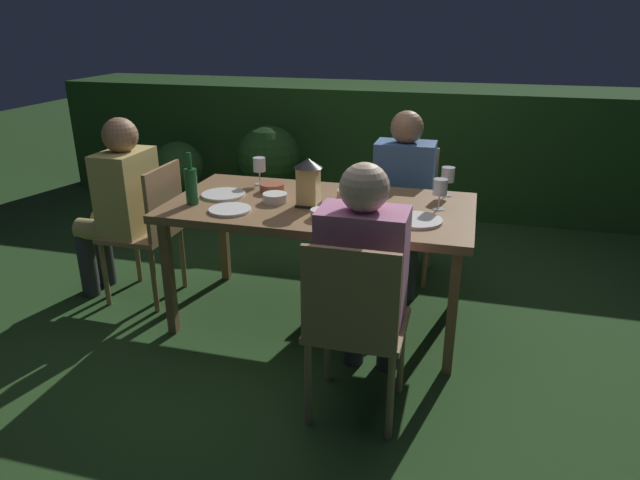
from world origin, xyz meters
name	(u,v)px	position (x,y,z in m)	size (l,w,h in m)	color
ground_plane	(320,318)	(0.00, 0.00, 0.00)	(16.00, 16.00, 0.00)	#26471E
dining_table	(320,213)	(0.00, 0.00, 0.67)	(1.69, 0.88, 0.72)	olive
chair_side_left_b	(355,323)	(0.38, -0.83, 0.49)	(0.42, 0.40, 0.87)	#9E7A51
person_in_pink	(364,272)	(0.38, -0.64, 0.64)	(0.38, 0.47, 1.15)	#C675A3
chair_side_right_b	(405,205)	(0.38, 0.83, 0.49)	(0.42, 0.40, 0.87)	#9E7A51
person_in_blue	(402,192)	(0.38, 0.64, 0.64)	(0.38, 0.47, 1.15)	#426699
chair_head_near	(150,226)	(-1.09, 0.00, 0.49)	(0.40, 0.42, 0.87)	#9E7A51
person_in_mustard	(119,200)	(-1.29, 0.00, 0.64)	(0.48, 0.38, 1.15)	tan
lantern_centerpiece	(308,180)	(-0.05, -0.05, 0.87)	(0.15, 0.15, 0.27)	black
green_bottle_on_table	(191,185)	(-0.68, -0.19, 0.83)	(0.07, 0.07, 0.29)	#1E5B2D
wine_glass_a	(440,188)	(0.65, 0.07, 0.84)	(0.08, 0.08, 0.17)	silver
wine_glass_b	(359,209)	(0.30, -0.38, 0.84)	(0.08, 0.08, 0.17)	silver
wine_glass_c	(448,176)	(0.67, 0.34, 0.84)	(0.08, 0.08, 0.17)	silver
wine_glass_d	(375,194)	(0.33, -0.13, 0.84)	(0.08, 0.08, 0.17)	silver
wine_glass_e	(259,166)	(-0.46, 0.28, 0.84)	(0.08, 0.08, 0.17)	silver
plate_a	(224,194)	(-0.58, 0.00, 0.73)	(0.25, 0.25, 0.01)	white
plate_b	(417,220)	(0.55, -0.15, 0.73)	(0.26, 0.26, 0.01)	white
plate_c	(230,210)	(-0.43, -0.25, 0.73)	(0.23, 0.23, 0.01)	white
bowl_olives	(275,197)	(-0.25, -0.04, 0.75)	(0.14, 0.14, 0.05)	silver
bowl_bread	(349,194)	(0.13, 0.14, 0.75)	(0.14, 0.14, 0.05)	#BCAD8E
bowl_salad	(322,213)	(0.07, -0.23, 0.75)	(0.12, 0.12, 0.05)	silver
bowl_dip	(272,187)	(-0.34, 0.15, 0.75)	(0.15, 0.15, 0.05)	#9E5138
hedge_backdrop	(388,145)	(0.00, 2.48, 0.55)	(6.36, 0.89, 1.10)	#1E4219
potted_plant_by_hedge	(178,172)	(-1.76, 1.59, 0.38)	(0.47, 0.47, 0.66)	#9E5133
potted_plant_corner	(269,166)	(-0.92, 1.68, 0.47)	(0.57, 0.57, 0.83)	brown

